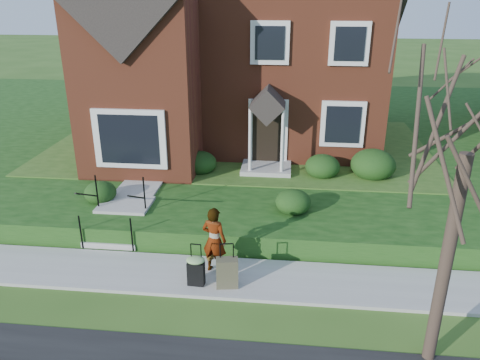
# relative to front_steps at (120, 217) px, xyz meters

# --- Properties ---
(ground) EXTENTS (120.00, 120.00, 0.00)m
(ground) POSITION_rel_front_steps_xyz_m (2.50, -1.84, -0.47)
(ground) COLOR #2D5119
(ground) RESTS_ON ground
(sidewalk) EXTENTS (60.00, 1.60, 0.08)m
(sidewalk) POSITION_rel_front_steps_xyz_m (2.50, -1.84, -0.43)
(sidewalk) COLOR #9E9B93
(sidewalk) RESTS_ON ground
(terrace) EXTENTS (44.00, 20.00, 0.60)m
(terrace) POSITION_rel_front_steps_xyz_m (6.50, 9.06, -0.17)
(terrace) COLOR #153B10
(terrace) RESTS_ON ground
(walkway) EXTENTS (1.20, 6.00, 0.06)m
(walkway) POSITION_rel_front_steps_xyz_m (0.00, 3.16, 0.16)
(walkway) COLOR #9E9B93
(walkway) RESTS_ON terrace
(main_house) EXTENTS (10.40, 10.20, 9.40)m
(main_house) POSITION_rel_front_steps_xyz_m (2.29, 7.76, 4.79)
(main_house) COLOR brown
(main_house) RESTS_ON terrace
(front_steps) EXTENTS (1.40, 2.02, 1.50)m
(front_steps) POSITION_rel_front_steps_xyz_m (0.00, 0.00, 0.00)
(front_steps) COLOR #9E9B93
(front_steps) RESTS_ON ground
(foundation_shrubs) EXTENTS (10.22, 4.03, 0.98)m
(foundation_shrubs) POSITION_rel_front_steps_xyz_m (2.96, 2.97, 0.55)
(foundation_shrubs) COLOR black
(foundation_shrubs) RESTS_ON terrace
(woman) EXTENTS (0.67, 0.54, 1.59)m
(woman) POSITION_rel_front_steps_xyz_m (2.81, -1.65, 0.40)
(woman) COLOR #999999
(woman) RESTS_ON sidewalk
(suitcase_black) EXTENTS (0.42, 0.35, 0.98)m
(suitcase_black) POSITION_rel_front_steps_xyz_m (2.49, -2.23, -0.01)
(suitcase_black) COLOR black
(suitcase_black) RESTS_ON sidewalk
(suitcase_olive) EXTENTS (0.51, 0.34, 1.02)m
(suitcase_olive) POSITION_rel_front_steps_xyz_m (3.17, -2.23, -0.05)
(suitcase_olive) COLOR #4B4732
(suitcase_olive) RESTS_ON sidewalk
(tree_verge) EXTENTS (4.21, 4.21, 6.02)m
(tree_verge) POSITION_rel_front_steps_xyz_m (7.01, -3.89, 3.73)
(tree_verge) COLOR #443329
(tree_verge) RESTS_ON ground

